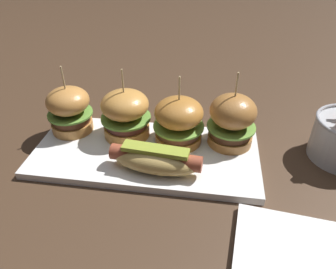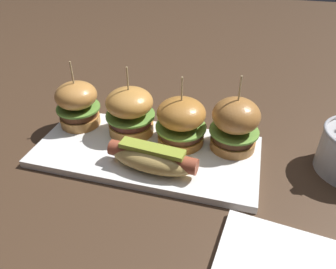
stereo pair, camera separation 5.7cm
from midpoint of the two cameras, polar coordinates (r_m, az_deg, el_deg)
ground_plane at (r=0.61m, az=-1.14°, el=-3.70°), size 3.00×3.00×0.00m
platter_main at (r=0.60m, az=-1.14°, el=-3.18°), size 0.42×0.19×0.01m
hot_dog at (r=0.54m, az=0.17°, el=-4.38°), size 0.16×0.07×0.05m
slider_far_left at (r=0.67m, az=-13.60°, el=5.32°), size 0.09×0.09×0.14m
slider_center_left at (r=0.62m, az=-4.24°, el=4.12°), size 0.10×0.10×0.14m
slider_center_right at (r=0.59m, az=5.09°, el=2.29°), size 0.10×0.10×0.14m
slider_far_right at (r=0.59m, az=14.64°, el=1.73°), size 0.09×0.09×0.15m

